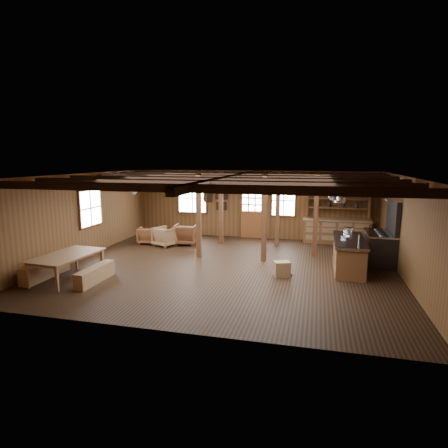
{
  "coord_description": "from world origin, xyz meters",
  "views": [
    {
      "loc": [
        2.61,
        -10.78,
        3.29
      ],
      "look_at": [
        -0.28,
        0.82,
        1.19
      ],
      "focal_mm": 30.0,
      "sensor_mm": 36.0,
      "label": 1
    }
  ],
  "objects_px": {
    "commercial_range": "(382,243)",
    "armchair_b": "(185,234)",
    "kitchen_island": "(349,254)",
    "dining_table": "(69,267)",
    "armchair_a": "(148,235)",
    "armchair_c": "(166,236)"
  },
  "relations": [
    {
      "from": "armchair_c",
      "to": "armchair_b",
      "type": "bearing_deg",
      "value": -122.5
    },
    {
      "from": "kitchen_island",
      "to": "dining_table",
      "type": "relative_size",
      "value": 1.25
    },
    {
      "from": "kitchen_island",
      "to": "armchair_c",
      "type": "distance_m",
      "value": 6.7
    },
    {
      "from": "kitchen_island",
      "to": "commercial_range",
      "type": "bearing_deg",
      "value": 41.98
    },
    {
      "from": "commercial_range",
      "to": "armchair_b",
      "type": "bearing_deg",
      "value": 171.29
    },
    {
      "from": "dining_table",
      "to": "armchair_a",
      "type": "relative_size",
      "value": 2.88
    },
    {
      "from": "commercial_range",
      "to": "armchair_a",
      "type": "xyz_separation_m",
      "value": [
        -8.41,
        0.86,
        -0.35
      ]
    },
    {
      "from": "commercial_range",
      "to": "armchair_b",
      "type": "relative_size",
      "value": 2.45
    },
    {
      "from": "commercial_range",
      "to": "armchair_b",
      "type": "distance_m",
      "value": 7.0
    },
    {
      "from": "kitchen_island",
      "to": "armchair_c",
      "type": "height_order",
      "value": "kitchen_island"
    },
    {
      "from": "kitchen_island",
      "to": "armchair_c",
      "type": "bearing_deg",
      "value": 167.22
    },
    {
      "from": "commercial_range",
      "to": "kitchen_island",
      "type": "bearing_deg",
      "value": -138.7
    },
    {
      "from": "armchair_b",
      "to": "commercial_range",
      "type": "bearing_deg",
      "value": 164.06
    },
    {
      "from": "armchair_a",
      "to": "armchair_c",
      "type": "distance_m",
      "value": 0.87
    },
    {
      "from": "kitchen_island",
      "to": "dining_table",
      "type": "distance_m",
      "value": 8.03
    },
    {
      "from": "commercial_range",
      "to": "dining_table",
      "type": "distance_m",
      "value": 9.35
    },
    {
      "from": "armchair_b",
      "to": "armchair_c",
      "type": "height_order",
      "value": "armchair_b"
    },
    {
      "from": "dining_table",
      "to": "kitchen_island",
      "type": "bearing_deg",
      "value": -64.84
    },
    {
      "from": "dining_table",
      "to": "armchair_a",
      "type": "bearing_deg",
      "value": 2.49
    },
    {
      "from": "kitchen_island",
      "to": "armchair_a",
      "type": "distance_m",
      "value": 7.57
    },
    {
      "from": "armchair_a",
      "to": "kitchen_island",
      "type": "bearing_deg",
      "value": 157.52
    },
    {
      "from": "kitchen_island",
      "to": "armchair_b",
      "type": "bearing_deg",
      "value": 162.07
    }
  ]
}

